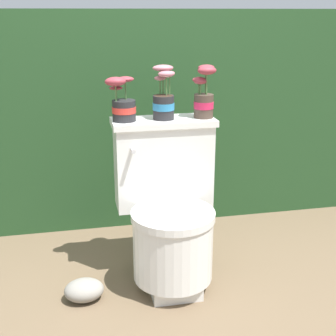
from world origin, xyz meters
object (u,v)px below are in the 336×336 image
Objects in this scene: toilet at (169,210)px; potted_plant_left at (123,104)px; potted_plant_middle at (204,97)px; garden_stone at (84,290)px; potted_plant_midleft at (164,99)px.

toilet is 0.56m from potted_plant_left.
garden_stone is at bearing -160.13° from potted_plant_middle.
potted_plant_midleft is at bearing 176.73° from potted_plant_middle.
potted_plant_left is 0.89m from garden_stone.
toilet is 3.16× the size of potted_plant_middle.
potted_plant_left is 0.39m from potted_plant_middle.
garden_stone is (-0.23, -0.23, -0.83)m from potted_plant_left.
potted_plant_left is at bearing -178.76° from potted_plant_midleft.
potted_plant_midleft is 1.37× the size of garden_stone.
toilet is 0.54m from potted_plant_midleft.
potted_plant_midleft is 1.01× the size of potted_plant_middle.
potted_plant_left is at bearing 44.86° from garden_stone.
potted_plant_midleft is 0.98m from garden_stone.
garden_stone is at bearing -135.14° from potted_plant_left.
potted_plant_middle is (0.20, 0.12, 0.53)m from toilet.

